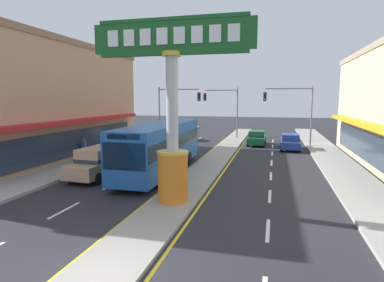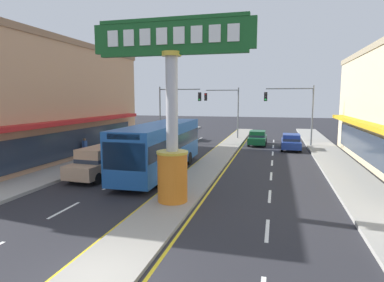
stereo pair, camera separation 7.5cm
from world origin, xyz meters
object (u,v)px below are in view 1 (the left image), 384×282
storefront_left (33,101)px  sedan_near_right_lane (182,134)px  district_sign (172,118)px  suv_mid_left_lane (159,140)px  pedestrian_near_kerb (84,147)px  sedan_far_right_lane (290,142)px  traffic_light_right_side (294,105)px  traffic_light_median_far (225,104)px  bus_near_left_lane (161,145)px  sedan_kerb_right (257,138)px  suv_far_left_oncoming (99,162)px  traffic_light_left_side (174,104)px

storefront_left → sedan_near_right_lane: 16.87m
district_sign → suv_mid_left_lane: district_sign is taller
district_sign → pedestrian_near_kerb: (-10.17, 8.61, -2.95)m
sedan_near_right_lane → sedan_far_right_lane: (12.08, -4.31, 0.00)m
pedestrian_near_kerb → sedan_near_right_lane: bearing=73.4°
traffic_light_right_side → sedan_far_right_lane: bearing=-97.0°
sedan_far_right_lane → pedestrian_near_kerb: (-16.21, -9.55, 0.29)m
traffic_light_median_far → bus_near_left_lane: traffic_light_median_far is taller
storefront_left → sedan_kerb_right: (17.35, 12.04, -3.92)m
bus_near_left_lane → pedestrian_near_kerb: (-7.43, 2.64, -0.79)m
traffic_light_median_far → suv_far_left_oncoming: (-4.65, -21.48, -3.21)m
traffic_light_left_side → suv_mid_left_lane: traffic_light_left_side is taller
storefront_left → pedestrian_near_kerb: 5.73m
storefront_left → traffic_light_median_far: storefront_left is taller
suv_far_left_oncoming → pedestrian_near_kerb: suv_far_left_oncoming is taller
traffic_light_right_side → sedan_near_right_lane: size_ratio=1.42×
traffic_light_median_far → sedan_far_right_lane: (7.43, -7.05, -3.41)m
storefront_left → bus_near_left_lane: storefront_left is taller
bus_near_left_lane → traffic_light_left_side: bearing=104.0°
traffic_light_right_side → suv_mid_left_lane: 14.03m
traffic_light_left_side → storefront_left: bearing=-124.8°
district_sign → storefront_left: storefront_left is taller
district_sign → traffic_light_left_side: district_sign is taller
traffic_light_median_far → sedan_far_right_lane: size_ratio=1.43×
traffic_light_left_side → pedestrian_near_kerb: 12.77m
sedan_near_right_lane → pedestrian_near_kerb: size_ratio=2.74×
suv_mid_left_lane → pedestrian_near_kerb: bearing=-123.9°
sedan_far_right_lane → pedestrian_near_kerb: pedestrian_near_kerb is taller
storefront_left → sedan_far_right_lane: bearing=25.1°
sedan_kerb_right → pedestrian_near_kerb: (-12.91, -11.91, 0.29)m
traffic_light_left_side → sedan_near_right_lane: bearing=82.2°
pedestrian_near_kerb → sedan_far_right_lane: bearing=30.5°
traffic_light_median_far → bus_near_left_lane: 19.43m
sedan_far_right_lane → sedan_kerb_right: bearing=144.4°
suv_mid_left_lane → storefront_left: bearing=-143.8°
sedan_far_right_lane → suv_far_left_oncoming: suv_far_left_oncoming is taller
pedestrian_near_kerb → sedan_kerb_right: bearing=42.7°
sedan_near_right_lane → pedestrian_near_kerb: bearing=-106.6°
sedan_near_right_lane → sedan_kerb_right: 9.00m
storefront_left → suv_mid_left_lane: bearing=36.2°
suv_far_left_oncoming → sedan_kerb_right: 18.95m
pedestrian_near_kerb → storefront_left: bearing=-178.3°
storefront_left → district_sign: bearing=-30.1°
suv_mid_left_lane → pedestrian_near_kerb: suv_mid_left_lane is taller
traffic_light_median_far → bus_near_left_lane: (-1.35, -19.24, -2.33)m
sedan_near_right_lane → bus_near_left_lane: 16.86m
storefront_left → traffic_light_median_far: 21.33m
district_sign → suv_mid_left_lane: size_ratio=1.80×
district_sign → storefront_left: 16.90m
traffic_light_right_side → pedestrian_near_kerb: traffic_light_right_side is taller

